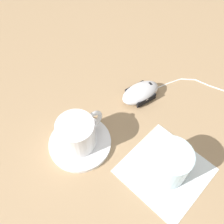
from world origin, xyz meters
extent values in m
plane|color=#9E7F5B|center=(0.00, 0.00, 0.00)|extent=(3.00, 3.00, 0.00)
cylinder|color=white|center=(-0.08, 0.09, 0.01)|extent=(0.14, 0.14, 0.01)
cylinder|color=white|center=(-0.08, 0.09, 0.05)|extent=(0.08, 0.08, 0.07)
torus|color=white|center=(-0.03, 0.09, 0.05)|extent=(0.05, 0.01, 0.05)
ellipsoid|color=silver|center=(0.12, 0.08, 0.02)|extent=(0.11, 0.08, 0.04)
cylinder|color=black|center=(0.15, 0.07, 0.03)|extent=(0.01, 0.01, 0.01)
cube|color=black|center=(0.13, 0.10, 0.01)|extent=(0.06, 0.02, 0.02)
cube|color=black|center=(0.11, 0.05, 0.01)|extent=(0.06, 0.02, 0.02)
cylinder|color=white|center=(0.19, 0.05, 0.00)|extent=(0.04, 0.02, 0.00)
cylinder|color=white|center=(0.23, 0.04, 0.00)|extent=(0.04, 0.02, 0.00)
cylinder|color=white|center=(0.26, 0.02, 0.00)|extent=(0.03, 0.03, 0.00)
cylinder|color=white|center=(0.27, -0.02, 0.00)|extent=(0.01, 0.04, 0.00)
cylinder|color=white|center=(0.28, -0.06, 0.00)|extent=(0.01, 0.04, 0.00)
sphere|color=white|center=(0.17, 0.06, 0.00)|extent=(0.00, 0.00, 0.00)
sphere|color=white|center=(0.21, 0.05, 0.00)|extent=(0.00, 0.00, 0.00)
sphere|color=white|center=(0.24, 0.03, 0.00)|extent=(0.00, 0.00, 0.00)
sphere|color=white|center=(0.27, 0.00, 0.00)|extent=(0.00, 0.00, 0.00)
sphere|color=white|center=(0.27, -0.04, 0.00)|extent=(0.00, 0.00, 0.00)
sphere|color=white|center=(0.28, -0.07, 0.00)|extent=(0.00, 0.00, 0.00)
cube|color=white|center=(0.00, -0.09, 0.00)|extent=(0.17, 0.17, 0.00)
cylinder|color=silver|center=(0.00, -0.09, 0.04)|extent=(0.08, 0.08, 0.08)
camera|label=1|loc=(-0.23, -0.14, 0.50)|focal=40.00mm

